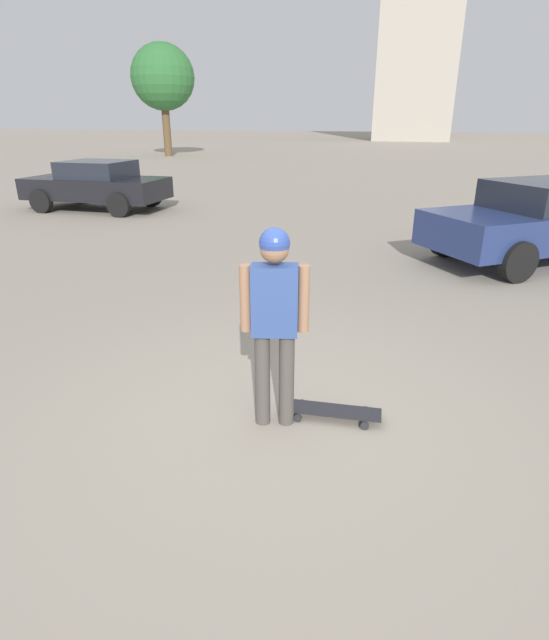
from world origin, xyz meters
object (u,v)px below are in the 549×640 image
object	(u,v)px
skateboard	(332,411)
car_parked_near	(540,220)
person	(274,310)
car_parked_far	(97,184)

from	to	relation	value
skateboard	car_parked_near	size ratio (longest dim) A/B	0.20
person	car_parked_near	xyz separation A→B (m)	(6.86, -3.09, -0.30)
car_parked_far	car_parked_near	bearing A→B (deg)	165.89
skateboard	car_parked_far	world-z (taller)	car_parked_far
skateboard	car_parked_far	bearing A→B (deg)	-50.93
person	car_parked_near	size ratio (longest dim) A/B	0.39
person	car_parked_far	xyz separation A→B (m)	(9.28, 8.61, -0.34)
car_parked_near	person	bearing A→B (deg)	26.63
car_parked_far	skateboard	bearing A→B (deg)	132.72
car_parked_near	car_parked_far	bearing A→B (deg)	-50.81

